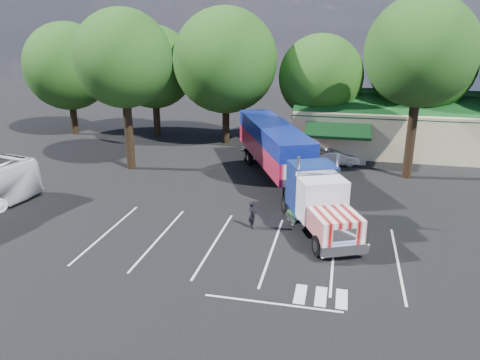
% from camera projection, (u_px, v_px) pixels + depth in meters
% --- Properties ---
extents(ground, '(120.00, 120.00, 0.00)m').
position_uv_depth(ground, '(239.00, 204.00, 31.08)').
color(ground, black).
rests_on(ground, ground).
extents(event_hall, '(24.20, 14.12, 5.55)m').
position_uv_depth(event_hall, '(423.00, 126.00, 43.98)').
color(event_hall, beige).
rests_on(event_hall, ground).
extents(tree_row_a, '(9.00, 9.00, 11.68)m').
position_uv_depth(tree_row_a, '(68.00, 66.00, 48.64)').
color(tree_row_a, black).
rests_on(tree_row_a, ground).
extents(tree_row_b, '(8.40, 8.40, 11.35)m').
position_uv_depth(tree_row_b, '(154.00, 67.00, 47.97)').
color(tree_row_b, black).
rests_on(tree_row_b, ground).
extents(tree_row_c, '(10.00, 10.00, 13.05)m').
position_uv_depth(tree_row_c, '(225.00, 61.00, 44.54)').
color(tree_row_c, black).
rests_on(tree_row_c, ground).
extents(tree_row_d, '(8.00, 8.00, 10.60)m').
position_uv_depth(tree_row_d, '(321.00, 77.00, 44.33)').
color(tree_row_d, black).
rests_on(tree_row_d, ground).
extents(tree_row_e, '(9.60, 9.60, 12.90)m').
position_uv_depth(tree_row_e, '(422.00, 62.00, 42.44)').
color(tree_row_e, black).
rests_on(tree_row_e, ground).
extents(tree_near_left, '(7.60, 7.60, 12.65)m').
position_uv_depth(tree_near_left, '(123.00, 59.00, 36.01)').
color(tree_near_left, black).
rests_on(tree_near_left, ground).
extents(tree_near_right, '(8.00, 8.00, 13.50)m').
position_uv_depth(tree_near_right, '(421.00, 52.00, 33.53)').
color(tree_near_right, black).
rests_on(tree_near_right, ground).
extents(semi_truck, '(10.73, 20.10, 4.37)m').
position_uv_depth(semi_truck, '(283.00, 155.00, 33.34)').
color(semi_truck, black).
rests_on(semi_truck, ground).
extents(woman, '(0.65, 0.72, 1.66)m').
position_uv_depth(woman, '(252.00, 215.00, 27.23)').
color(woman, black).
rests_on(woman, ground).
extents(bicycle, '(1.27, 1.61, 0.82)m').
position_uv_depth(bicycle, '(323.00, 200.00, 30.72)').
color(bicycle, black).
rests_on(bicycle, ground).
extents(silver_sedan, '(4.21, 2.60, 1.31)m').
position_uv_depth(silver_sedan, '(335.00, 158.00, 39.35)').
color(silver_sedan, '#AFB1B7').
rests_on(silver_sedan, ground).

